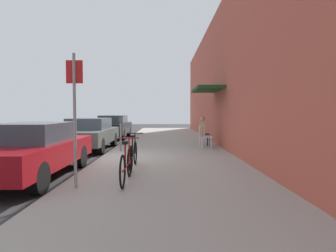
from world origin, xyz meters
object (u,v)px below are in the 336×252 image
at_px(bicycle_1, 133,154).
at_px(cafe_chair_1, 202,134).
at_px(parked_car_2, 113,126).
at_px(seated_patron_1, 204,130).
at_px(parked_car_0, 31,149).
at_px(street_sign, 75,110).
at_px(parking_meter, 121,131).
at_px(bicycle_0, 126,165).
at_px(cafe_chair_0, 205,136).
at_px(parked_car_1, 89,133).

relative_size(bicycle_1, cafe_chair_1, 1.97).
relative_size(parked_car_2, seated_patron_1, 3.41).
bearing_deg(seated_patron_1, parked_car_0, -130.95).
bearing_deg(cafe_chair_1, street_sign, -115.54).
height_order(parked_car_0, parking_meter, parking_meter).
distance_m(parked_car_0, seated_patron_1, 7.52).
distance_m(bicycle_0, cafe_chair_0, 6.24).
distance_m(parked_car_1, street_sign, 6.87).
bearing_deg(cafe_chair_0, bicycle_0, -113.09).
bearing_deg(parked_car_0, parked_car_1, 90.00).
bearing_deg(parking_meter, parked_car_0, -111.55).
bearing_deg(parking_meter, parked_car_1, 138.99).
bearing_deg(seated_patron_1, cafe_chair_1, 175.62).
distance_m(parked_car_2, parking_meter, 7.09).
relative_size(parked_car_2, bicycle_0, 2.57).
distance_m(parked_car_0, parking_meter, 4.22).
relative_size(parked_car_1, parking_meter, 3.33).
xyz_separation_m(parked_car_0, cafe_chair_1, (4.87, 5.68, -0.08)).
height_order(parked_car_0, cafe_chair_1, parked_car_0).
xyz_separation_m(parked_car_0, parked_car_2, (0.00, 10.84, 0.03)).
distance_m(street_sign, cafe_chair_1, 7.88).
bearing_deg(parked_car_0, parked_car_2, 90.00).
height_order(parked_car_2, bicycle_0, parked_car_2).
bearing_deg(parked_car_2, parked_car_0, -90.00).
height_order(bicycle_0, cafe_chair_1, bicycle_0).
height_order(parking_meter, cafe_chair_1, parking_meter).
distance_m(cafe_chair_0, seated_patron_1, 0.85).
bearing_deg(parked_car_2, parked_car_1, -90.00).
bearing_deg(bicycle_1, seated_patron_1, 63.34).
bearing_deg(cafe_chair_1, cafe_chair_0, -89.88).
xyz_separation_m(parked_car_1, parking_meter, (1.55, -1.35, 0.18)).
relative_size(street_sign, cafe_chair_1, 2.99).
bearing_deg(parked_car_0, cafe_chair_1, 49.42).
height_order(parked_car_0, parked_car_2, parked_car_2).
bearing_deg(parked_car_1, bicycle_0, -68.57).
bearing_deg(cafe_chair_0, parking_meter, -164.46).
relative_size(parked_car_1, bicycle_1, 2.57).
height_order(parked_car_1, seated_patron_1, seated_patron_1).
bearing_deg(cafe_chair_0, parked_car_2, 129.11).
distance_m(parked_car_1, bicycle_1, 5.23).
xyz_separation_m(parking_meter, bicycle_1, (0.84, -3.29, -0.41)).
distance_m(bicycle_1, cafe_chair_0, 4.89).
bearing_deg(parked_car_0, cafe_chair_0, 44.87).
height_order(parked_car_2, bicycle_1, parked_car_2).
xyz_separation_m(street_sign, bicycle_0, (0.92, 0.47, -1.16)).
xyz_separation_m(parked_car_0, bicycle_1, (2.39, 0.63, -0.22)).
xyz_separation_m(parked_car_0, parked_car_1, (0.00, 5.27, 0.00)).
xyz_separation_m(parked_car_2, cafe_chair_1, (4.87, -5.16, -0.11)).
bearing_deg(cafe_chair_0, parked_car_0, -135.13).
height_order(street_sign, bicycle_0, street_sign).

